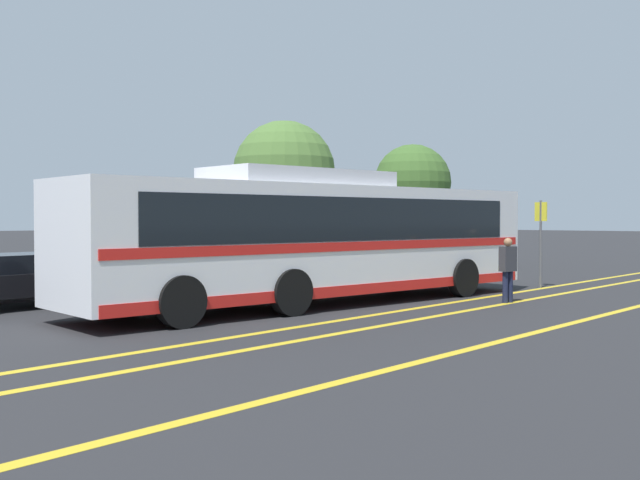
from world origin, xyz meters
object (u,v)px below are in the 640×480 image
Objects in this scene: parked_car_2 at (209,266)px; bus_stop_sign at (541,233)px; transit_bus at (319,237)px; tree_0 at (284,172)px; pedestrian_0 at (508,266)px; parked_car_3 at (340,257)px; parked_car_1 at (22,279)px; tree_1 at (412,183)px; parked_car_4 at (448,253)px.

parked_car_2 is 9.80m from bus_stop_sign.
tree_0 reaches higher than transit_bus.
pedestrian_0 is 4.47m from bus_stop_sign.
parked_car_3 is 7.52m from tree_0.
tree_0 is at bearing 78.18° from pedestrian_0.
tree_0 is (9.82, 10.79, 2.44)m from transit_bus.
parked_car_3 is at bearing -88.20° from parked_car_2.
parked_car_3 is 2.84× the size of pedestrian_0.
parked_car_1 is 20.09m from tree_1.
parked_car_3 is 7.07m from bus_stop_sign.
parked_car_4 is 12.71m from pedestrian_0.
tree_1 reaches higher than bus_stop_sign.
bus_stop_sign is 12.09m from tree_1.
bus_stop_sign is at bearing 28.47° from pedestrian_0.
transit_bus is 16.61m from tree_1.
parked_car_2 is 14.66m from tree_1.
bus_stop_sign is (6.94, -6.85, 0.95)m from parked_car_2.
parked_car_2 is 11.50m from tree_0.
parked_car_3 is at bearing 133.37° from transit_bus.
parked_car_1 is at bearing -172.35° from tree_1.
parked_car_3 is at bearing -94.87° from parked_car_4.
parked_car_4 is at bearing -117.30° from tree_1.
bus_stop_sign reaches higher than parked_car_4.
pedestrian_0 is at bearing -115.02° from tree_0.
parked_car_2 is 0.92× the size of parked_car_3.
parked_car_2 reaches higher than parked_car_1.
transit_bus is 4.65m from pedestrian_0.
pedestrian_0 is at bearing 43.59° from parked_car_1.
pedestrian_0 is (-9.97, -7.88, 0.25)m from parked_car_4.
tree_1 is (8.12, 2.58, 2.95)m from parked_car_3.
parked_car_2 is at bearing 87.50° from parked_car_1.
bus_stop_sign is at bearing -133.74° from parked_car_2.
tree_0 is at bearing -153.64° from parked_car_4.
parked_car_2 is 0.89× the size of parked_car_4.
parked_car_2 is at bearing -127.93° from bus_stop_sign.
parked_car_1 is 18.24m from parked_car_4.
transit_bus is 14.79m from tree_0.
parked_car_3 reaches higher than parked_car_4.
parked_car_3 is (5.98, 0.09, 0.03)m from parked_car_2.
parked_car_1 is 11.56m from parked_car_3.
transit_bus is at bearing -98.53° from bus_stop_sign.
parked_car_4 is at bearing -60.71° from tree_0.
pedestrian_0 reaches higher than parked_car_1.
parked_car_1 is at bearing -93.44° from parked_car_4.
parked_car_2 is at bearing -93.53° from parked_car_4.
tree_1 is (11.42, 10.69, 2.77)m from pedestrian_0.
transit_bus is at bearing -49.32° from parked_car_3.
parked_car_1 is at bearing 148.99° from pedestrian_0.
tree_1 reaches higher than parked_car_1.
tree_0 is at bearing 144.42° from transit_bus.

